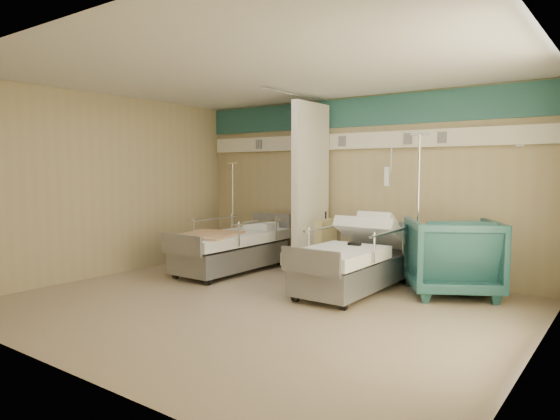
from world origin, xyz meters
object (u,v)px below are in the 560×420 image
Objects in this scene: iv_stand_right at (417,256)px; bed_right at (353,268)px; visitor_armchair at (452,256)px; bed_left at (231,252)px; iv_stand_left at (233,240)px; bedside_cabinet at (316,245)px.

bed_right is at bearing -128.48° from iv_stand_right.
visitor_armchair reaches higher than bed_right.
iv_stand_left reaches higher than bed_left.
iv_stand_right is at bearing -4.50° from bedside_cabinet.
visitor_armchair is at bearing 10.19° from bed_left.
iv_stand_right reaches higher than bedside_cabinet.
iv_stand_right is at bearing 51.52° from bed_right.
bedside_cabinet is 2.31m from visitor_armchair.
bedside_cabinet reaches higher than bed_right.
visitor_armchair is at bearing -16.91° from iv_stand_right.
bedside_cabinet is 0.40× the size of iv_stand_right.
bed_left is (-2.20, 0.00, 0.00)m from bed_right.
bed_right is at bearing -38.05° from bedside_cabinet.
iv_stand_left reaches higher than visitor_armchair.
bedside_cabinet is at bearing -38.38° from visitor_armchair.
bed_left is 2.91m from iv_stand_right.
iv_stand_left is at bearing -34.05° from visitor_armchair.
iv_stand_left is at bearing 179.03° from iv_stand_right.
bed_right is 2.54× the size of bedside_cabinet.
visitor_armchair is at bearing -7.47° from bedside_cabinet.
bed_left is 1.22× the size of iv_stand_left.
iv_stand_left is (-4.02, 0.22, -0.15)m from visitor_armchair.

